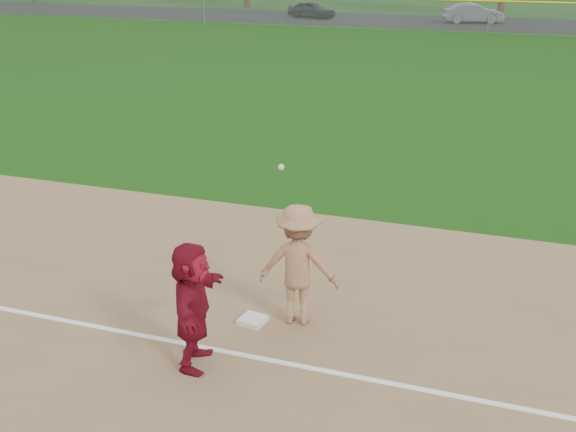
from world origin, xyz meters
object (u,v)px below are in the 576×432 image
(first_base, at_px, (253,320))
(car_left, at_px, (312,10))
(car_mid, at_px, (473,13))
(base_runner, at_px, (193,305))

(first_base, bearing_deg, car_left, 106.55)
(first_base, relative_size, car_left, 0.10)
(first_base, xyz_separation_m, car_left, (-13.53, 45.52, 0.58))
(first_base, relative_size, car_mid, 0.09)
(first_base, distance_m, car_left, 47.49)
(base_runner, relative_size, car_left, 0.49)
(car_left, relative_size, car_mid, 0.88)
(first_base, relative_size, base_runner, 0.21)
(base_runner, distance_m, car_mid, 47.27)
(base_runner, bearing_deg, car_mid, -11.25)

